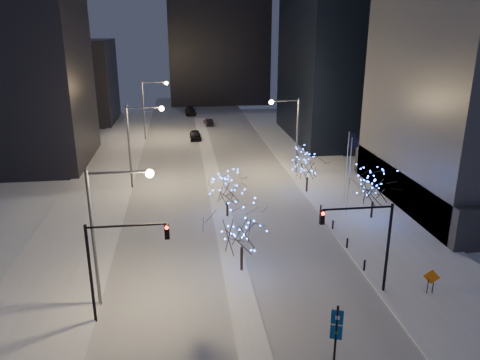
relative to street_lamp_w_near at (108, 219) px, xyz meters
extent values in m
plane|color=white|center=(8.94, -2.00, -6.50)|extent=(160.00, 160.00, 0.00)
cube|color=#B3B9C3|center=(8.94, 33.00, -6.49)|extent=(20.00, 130.00, 0.02)
cube|color=white|center=(8.94, 28.00, -6.42)|extent=(2.00, 80.00, 0.15)
cube|color=white|center=(23.94, 18.00, -6.42)|extent=(10.00, 90.00, 0.15)
cube|color=white|center=(-5.06, 18.00, -6.42)|extent=(8.00, 90.00, 0.15)
cube|color=black|center=(-17.06, 68.00, 1.50)|extent=(18.00, 16.00, 16.00)
cube|color=black|center=(14.94, 90.00, 14.50)|extent=(24.00, 14.00, 42.00)
cylinder|color=#595E66|center=(-1.06, 0.00, -1.50)|extent=(0.24, 0.24, 10.00)
cylinder|color=#595E66|center=(0.94, 0.00, 3.20)|extent=(4.00, 0.16, 0.16)
sphere|color=#EFC777|center=(2.94, 0.00, 3.05)|extent=(0.56, 0.56, 0.56)
cylinder|color=#595E66|center=(-1.06, 25.00, -1.50)|extent=(0.24, 0.24, 10.00)
cylinder|color=#595E66|center=(0.94, 25.00, 3.20)|extent=(4.00, 0.16, 0.16)
sphere|color=#EFC777|center=(2.94, 25.00, 3.05)|extent=(0.56, 0.56, 0.56)
cylinder|color=#595E66|center=(-1.06, 50.00, -1.50)|extent=(0.24, 0.24, 10.00)
cylinder|color=#595E66|center=(0.94, 50.00, 3.20)|extent=(4.00, 0.16, 0.16)
sphere|color=#EFC777|center=(2.94, 50.00, 3.05)|extent=(0.56, 0.56, 0.56)
cylinder|color=#595E66|center=(19.94, 28.00, -1.50)|extent=(0.24, 0.24, 10.00)
cylinder|color=#595E66|center=(18.19, 28.00, 3.20)|extent=(3.50, 0.16, 0.16)
sphere|color=#EFC777|center=(16.44, 28.00, 3.05)|extent=(0.56, 0.56, 0.56)
cylinder|color=black|center=(-1.06, -2.00, -3.00)|extent=(0.20, 0.20, 7.00)
cylinder|color=black|center=(1.44, -2.00, 0.30)|extent=(5.00, 0.14, 0.14)
cube|color=black|center=(3.94, -2.00, -0.25)|extent=(0.32, 0.28, 1.00)
sphere|color=#FF0C05|center=(3.94, -2.18, 0.10)|extent=(0.22, 0.22, 0.22)
cylinder|color=black|center=(19.44, -1.00, -3.00)|extent=(0.20, 0.20, 7.00)
cylinder|color=black|center=(16.94, -1.00, 0.30)|extent=(5.00, 0.14, 0.14)
cube|color=black|center=(14.44, -1.00, -0.25)|extent=(0.32, 0.28, 1.00)
sphere|color=#FF0C05|center=(14.44, -1.18, 0.10)|extent=(0.22, 0.22, 0.22)
cylinder|color=silver|center=(21.94, 14.00, -2.35)|extent=(0.10, 0.10, 8.00)
cube|color=black|center=(22.29, 14.00, 1.05)|extent=(0.70, 0.03, 0.90)
cylinder|color=silver|center=(22.54, 16.50, -2.35)|extent=(0.10, 0.10, 8.00)
cube|color=black|center=(22.89, 16.50, 1.05)|extent=(0.70, 0.03, 0.90)
cylinder|color=black|center=(19.14, 2.00, -5.90)|extent=(0.16, 0.16, 0.90)
cylinder|color=black|center=(19.14, 6.00, -5.90)|extent=(0.16, 0.16, 0.90)
cylinder|color=black|center=(19.14, 10.00, -5.90)|extent=(0.16, 0.16, 0.90)
cylinder|color=black|center=(19.14, 14.00, -5.90)|extent=(0.16, 0.16, 0.90)
imported|color=black|center=(7.44, 48.98, -5.70)|extent=(1.98, 4.72, 1.59)
imported|color=black|center=(10.44, 60.91, -5.86)|extent=(1.82, 4.02, 1.28)
imported|color=black|center=(7.21, 72.65, -5.70)|extent=(2.46, 5.58, 1.59)
cylinder|color=black|center=(9.44, 3.30, -5.35)|extent=(0.22, 0.22, 2.00)
cylinder|color=black|center=(9.44, 14.52, -5.56)|extent=(0.22, 0.22, 1.58)
cylinder|color=black|center=(23.92, 12.24, -5.50)|extent=(0.22, 0.22, 1.71)
cylinder|color=black|center=(19.44, 20.70, -5.50)|extent=(0.22, 0.22, 1.70)
cylinder|color=black|center=(13.39, -8.00, -4.55)|extent=(0.13, 0.13, 3.89)
cube|color=#0D4E8F|center=(13.39, -8.00, -3.33)|extent=(0.68, 0.32, 0.89)
cube|color=#0D4E8F|center=(13.39, -8.00, -4.33)|extent=(0.68, 0.32, 0.89)
cylinder|color=black|center=(22.42, -1.81, -5.78)|extent=(0.06, 0.06, 1.14)
cylinder|color=black|center=(22.83, -1.81, -5.78)|extent=(0.06, 0.06, 1.14)
cube|color=orange|center=(22.63, -1.81, -5.01)|extent=(1.09, 0.51, 1.17)
camera|label=1|loc=(5.11, -29.59, 12.30)|focal=35.00mm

